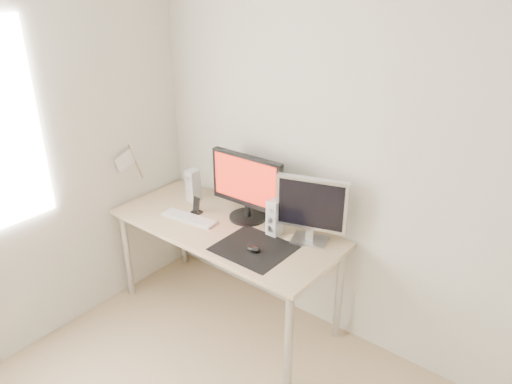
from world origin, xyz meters
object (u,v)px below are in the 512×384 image
Objects in this scene: desk at (226,236)px; main_monitor at (247,185)px; mouse at (253,248)px; speaker_left at (193,186)px; keyboard at (189,218)px; second_monitor at (311,207)px; phone_dock at (197,208)px; speaker_right at (274,217)px.

desk is 0.38m from main_monitor.
speaker_left is (-0.79, 0.27, 0.10)m from mouse.
main_monitor is at bearing 39.92° from keyboard.
phone_dock is (-0.83, -0.18, -0.20)m from second_monitor.
mouse is 0.39m from desk.
desk is 0.50m from speaker_left.
speaker_left is at bearing 129.25° from keyboard.
phone_dock is (-0.63, 0.14, 0.02)m from mouse.
phone_dock is at bearing 103.70° from keyboard.
mouse reaches higher than desk.
speaker_right is at bearing -11.11° from main_monitor.
main_monitor reaches higher than desk.
speaker_right reaches higher than phone_dock.
desk is (-0.35, 0.13, -0.10)m from mouse.
second_monitor is at bearing 18.85° from desk.
main_monitor reaches higher than speaker_right.
keyboard is (-0.58, -0.20, -0.11)m from speaker_right.
phone_dock is (-0.33, -0.16, -0.22)m from main_monitor.
speaker_left is 1.00× the size of speaker_right.
phone_dock is (-0.60, -0.11, -0.08)m from speaker_right.
desk is at bearing -161.15° from second_monitor.
phone_dock is at bearing -38.94° from speaker_left.
desk is 0.30m from phone_dock.
speaker_left is (-0.44, 0.14, 0.20)m from desk.
second_monitor is at bearing 1.78° from main_monitor.
phone_dock reaches higher than mouse.
speaker_right reaches higher than keyboard.
speaker_left is at bearing -177.28° from second_monitor.
main_monitor reaches higher than keyboard.
second_monitor is at bearing 11.98° from phone_dock.
desk is at bearing -17.80° from speaker_left.
speaker_right is 0.56× the size of keyboard.
phone_dock is at bearing 177.56° from desk.
phone_dock is (0.16, -0.13, -0.08)m from speaker_left.
mouse is 0.49m from main_monitor.
desk is 0.28m from keyboard.
main_monitor is at bearing 74.23° from desk.
main_monitor is at bearing 3.68° from speaker_left.
mouse is 0.18× the size of main_monitor.
speaker_right is (0.32, 0.12, 0.20)m from desk.
second_monitor is 1.02× the size of keyboard.
mouse is 0.61m from keyboard.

